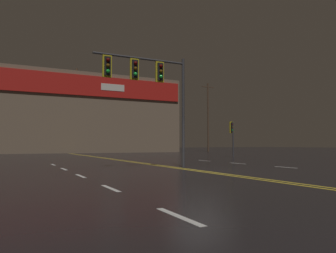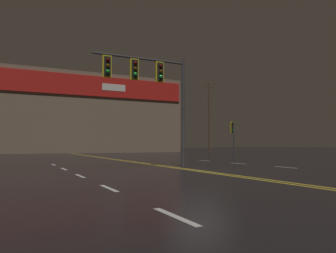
{
  "view_description": "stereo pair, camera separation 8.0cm",
  "coord_description": "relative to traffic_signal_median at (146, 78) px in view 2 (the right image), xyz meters",
  "views": [
    {
      "loc": [
        -7.29,
        -11.65,
        1.1
      ],
      "look_at": [
        0.0,
        2.93,
        2.0
      ],
      "focal_mm": 35.0,
      "sensor_mm": 36.0,
      "label": 1
    },
    {
      "loc": [
        -7.22,
        -11.69,
        1.1
      ],
      "look_at": [
        0.0,
        2.93,
        2.0
      ],
      "focal_mm": 35.0,
      "sensor_mm": 36.0,
      "label": 2
    }
  ],
  "objects": [
    {
      "name": "traffic_signal_corner_northeast",
      "position": [
        11.63,
        8.64,
        -1.95
      ],
      "size": [
        0.42,
        0.36,
        3.08
      ],
      "color": "#38383D",
      "rests_on": "ground"
    },
    {
      "name": "traffic_signal_median",
      "position": [
        0.0,
        0.0,
        0.0
      ],
      "size": [
        4.59,
        0.36,
        5.36
      ],
      "color": "#38383D",
      "rests_on": "ground"
    },
    {
      "name": "ground_plane",
      "position": [
        1.4,
        -2.38,
        -4.2
      ],
      "size": [
        200.0,
        200.0,
        0.0
      ],
      "primitive_type": "plane",
      "color": "black"
    },
    {
      "name": "utility_pole_row",
      "position": [
        1.65,
        28.87,
        1.34
      ],
      "size": [
        45.66,
        0.26,
        10.98
      ],
      "color": "#4C3828",
      "rests_on": "ground"
    },
    {
      "name": "road_markings",
      "position": [
        2.32,
        -3.63,
        -4.2
      ],
      "size": [
        14.51,
        60.0,
        0.01
      ],
      "color": "gold",
      "rests_on": "ground"
    },
    {
      "name": "building_backdrop",
      "position": [
        1.4,
        33.27,
        1.11
      ],
      "size": [
        31.52,
        10.23,
        10.59
      ],
      "color": "#7A6651",
      "rests_on": "ground"
    }
  ]
}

